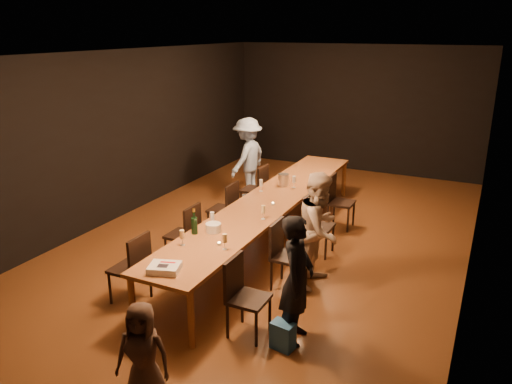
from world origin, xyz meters
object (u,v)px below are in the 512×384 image
at_px(woman_tan, 319,229).
at_px(plate_stack, 213,228).
at_px(chair_right_0, 249,298).
at_px(woman_birthday, 297,280).
at_px(chair_right_3, 342,202).
at_px(birthday_cake, 165,268).
at_px(chair_right_2, 319,225).
at_px(chair_left_3, 254,189).
at_px(chair_left_2, 223,209).
at_px(table, 269,203).
at_px(chair_left_0, 129,268).
at_px(chair_left_1, 182,234).
at_px(champagne_bottle, 194,221).
at_px(child, 143,355).
at_px(ice_bucket, 284,180).
at_px(man_blue, 248,158).
at_px(chair_right_1, 289,256).

distance_m(woman_tan, plate_stack, 1.42).
relative_size(chair_right_0, woman_birthday, 0.63).
distance_m(chair_right_3, birthday_cake, 4.04).
relative_size(chair_right_2, chair_left_3, 1.00).
bearing_deg(chair_left_2, woman_birthday, -135.48).
relative_size(table, birthday_cake, 14.62).
xyz_separation_m(chair_right_3, chair_left_0, (-1.70, -3.60, 0.00)).
xyz_separation_m(table, chair_left_1, (-0.85, -1.20, -0.24)).
height_order(chair_left_2, birthday_cake, chair_left_2).
height_order(woman_birthday, champagne_bottle, woman_birthday).
bearing_deg(chair_left_1, woman_tan, -81.03).
relative_size(table, chair_left_0, 6.45).
bearing_deg(child, chair_right_0, 57.05).
distance_m(chair_left_0, ice_bucket, 3.34).
bearing_deg(chair_right_3, birthday_cake, -12.85).
bearing_deg(chair_left_1, chair_left_0, -180.00).
relative_size(chair_right_2, plate_stack, 4.46).
xyz_separation_m(plate_stack, ice_bucket, (0.04, 2.33, 0.04)).
relative_size(chair_right_2, man_blue, 0.57).
relative_size(table, man_blue, 3.66).
relative_size(chair_right_1, woman_birthday, 0.63).
relative_size(woman_tan, ice_bucket, 7.78).
bearing_deg(chair_left_1, chair_right_0, -125.22).
bearing_deg(man_blue, birthday_cake, 20.45).
bearing_deg(plate_stack, chair_left_2, 115.56).
height_order(child, ice_bucket, child).
distance_m(chair_left_3, woman_tan, 2.91).
bearing_deg(chair_right_1, chair_right_2, 180.00).
bearing_deg(table, chair_right_0, -70.50).
xyz_separation_m(chair_right_0, chair_right_2, (0.00, 2.40, 0.00)).
relative_size(man_blue, birthday_cake, 3.99).
relative_size(woman_birthday, birthday_cake, 3.62).
xyz_separation_m(woman_birthday, woman_tan, (-0.21, 1.37, 0.04)).
bearing_deg(birthday_cake, table, 70.71).
bearing_deg(woman_tan, table, 58.66).
xyz_separation_m(chair_right_1, chair_right_3, (0.00, 2.40, 0.00)).
bearing_deg(man_blue, chair_right_2, 52.46).
bearing_deg(child, woman_birthday, 42.24).
relative_size(woman_tan, plate_stack, 7.56).
height_order(chair_right_1, birthday_cake, chair_right_1).
bearing_deg(chair_left_0, table, -19.50).
bearing_deg(chair_right_3, chair_left_0, -25.28).
distance_m(chair_right_0, chair_left_1, 2.08).
height_order(chair_right_3, woman_tan, woman_tan).
bearing_deg(man_blue, chair_left_3, 38.06).
relative_size(chair_left_3, plate_stack, 4.46).
relative_size(chair_right_0, birthday_cake, 2.27).
relative_size(chair_right_2, chair_left_0, 1.00).
distance_m(chair_left_1, woman_birthday, 2.47).
relative_size(chair_left_1, ice_bucket, 4.59).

